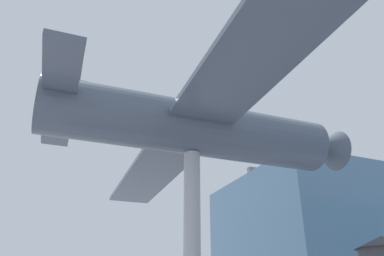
% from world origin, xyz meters
% --- Properties ---
extents(glass_pavilion_left, '(11.21, 15.46, 9.98)m').
position_xyz_m(glass_pavilion_left, '(-9.99, 15.45, 4.70)').
color(glass_pavilion_left, slate).
rests_on(glass_pavilion_left, ground_plane).
extents(support_pylon_central, '(0.54, 0.54, 6.21)m').
position_xyz_m(support_pylon_central, '(0.00, 0.00, 3.11)').
color(support_pylon_central, '#B7B7BC').
rests_on(support_pylon_central, ground_plane).
extents(suspended_airplane, '(22.03, 11.90, 2.96)m').
position_xyz_m(suspended_airplane, '(0.01, 0.21, 7.18)').
color(suspended_airplane, '#4C5666').
rests_on(suspended_airplane, support_pylon_central).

